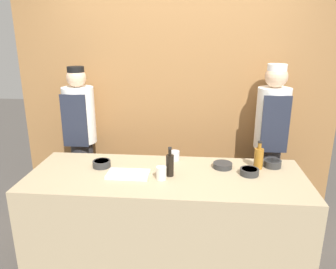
{
  "coord_description": "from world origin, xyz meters",
  "views": [
    {
      "loc": [
        0.22,
        -2.35,
        1.96
      ],
      "look_at": [
        0.0,
        0.16,
        1.16
      ],
      "focal_mm": 35.0,
      "sensor_mm": 36.0,
      "label": 1
    }
  ],
  "objects_px": {
    "cup_steel": "(175,156)",
    "chef_left": "(81,139)",
    "sauce_bowl_brown": "(272,163)",
    "sauce_bowl_red": "(249,171)",
    "chef_right": "(270,142)",
    "cutting_board": "(128,174)",
    "bottle_amber": "(259,158)",
    "sauce_bowl_yellow": "(102,163)",
    "cup_cream": "(161,173)",
    "bottle_soy": "(170,165)",
    "sauce_bowl_green": "(223,165)"
  },
  "relations": [
    {
      "from": "cutting_board",
      "to": "chef_left",
      "type": "relative_size",
      "value": 0.2
    },
    {
      "from": "sauce_bowl_yellow",
      "to": "cutting_board",
      "type": "relative_size",
      "value": 0.45
    },
    {
      "from": "cup_steel",
      "to": "cup_cream",
      "type": "distance_m",
      "value": 0.41
    },
    {
      "from": "sauce_bowl_green",
      "to": "cup_steel",
      "type": "distance_m",
      "value": 0.43
    },
    {
      "from": "sauce_bowl_yellow",
      "to": "sauce_bowl_red",
      "type": "bearing_deg",
      "value": -2.49
    },
    {
      "from": "sauce_bowl_brown",
      "to": "sauce_bowl_yellow",
      "type": "distance_m",
      "value": 1.42
    },
    {
      "from": "sauce_bowl_green",
      "to": "cup_cream",
      "type": "xyz_separation_m",
      "value": [
        -0.48,
        -0.26,
        0.03
      ]
    },
    {
      "from": "bottle_soy",
      "to": "bottle_amber",
      "type": "height_order",
      "value": "same"
    },
    {
      "from": "sauce_bowl_red",
      "to": "bottle_amber",
      "type": "relative_size",
      "value": 0.63
    },
    {
      "from": "cup_steel",
      "to": "chef_left",
      "type": "relative_size",
      "value": 0.05
    },
    {
      "from": "cutting_board",
      "to": "bottle_soy",
      "type": "xyz_separation_m",
      "value": [
        0.33,
        0.02,
        0.08
      ]
    },
    {
      "from": "sauce_bowl_brown",
      "to": "cutting_board",
      "type": "relative_size",
      "value": 0.44
    },
    {
      "from": "chef_left",
      "to": "chef_right",
      "type": "relative_size",
      "value": 0.98
    },
    {
      "from": "sauce_bowl_yellow",
      "to": "bottle_soy",
      "type": "height_order",
      "value": "bottle_soy"
    },
    {
      "from": "sauce_bowl_brown",
      "to": "chef_left",
      "type": "bearing_deg",
      "value": 164.1
    },
    {
      "from": "sauce_bowl_yellow",
      "to": "bottle_amber",
      "type": "xyz_separation_m",
      "value": [
        1.29,
        0.09,
        0.06
      ]
    },
    {
      "from": "cutting_board",
      "to": "chef_right",
      "type": "xyz_separation_m",
      "value": [
        1.25,
        0.79,
        0.03
      ]
    },
    {
      "from": "sauce_bowl_green",
      "to": "cutting_board",
      "type": "bearing_deg",
      "value": -163.92
    },
    {
      "from": "cup_steel",
      "to": "bottle_soy",
      "type": "bearing_deg",
      "value": -92.7
    },
    {
      "from": "sauce_bowl_brown",
      "to": "chef_right",
      "type": "relative_size",
      "value": 0.09
    },
    {
      "from": "sauce_bowl_brown",
      "to": "chef_left",
      "type": "height_order",
      "value": "chef_left"
    },
    {
      "from": "cup_steel",
      "to": "chef_left",
      "type": "bearing_deg",
      "value": 156.14
    },
    {
      "from": "sauce_bowl_green",
      "to": "cup_cream",
      "type": "bearing_deg",
      "value": -151.23
    },
    {
      "from": "sauce_bowl_red",
      "to": "sauce_bowl_green",
      "type": "distance_m",
      "value": 0.23
    },
    {
      "from": "bottle_soy",
      "to": "bottle_amber",
      "type": "relative_size",
      "value": 1.0
    },
    {
      "from": "sauce_bowl_red",
      "to": "chef_right",
      "type": "xyz_separation_m",
      "value": [
        0.3,
        0.7,
        0.01
      ]
    },
    {
      "from": "sauce_bowl_green",
      "to": "chef_right",
      "type": "distance_m",
      "value": 0.76
    },
    {
      "from": "chef_left",
      "to": "bottle_soy",
      "type": "bearing_deg",
      "value": -38.13
    },
    {
      "from": "bottle_amber",
      "to": "cup_steel",
      "type": "bearing_deg",
      "value": 170.17
    },
    {
      "from": "cutting_board",
      "to": "bottle_amber",
      "type": "bearing_deg",
      "value": 12.7
    },
    {
      "from": "sauce_bowl_red",
      "to": "cutting_board",
      "type": "relative_size",
      "value": 0.45
    },
    {
      "from": "bottle_soy",
      "to": "sauce_bowl_brown",
      "type": "bearing_deg",
      "value": 16.84
    },
    {
      "from": "cup_steel",
      "to": "chef_right",
      "type": "height_order",
      "value": "chef_right"
    },
    {
      "from": "sauce_bowl_brown",
      "to": "bottle_amber",
      "type": "distance_m",
      "value": 0.14
    },
    {
      "from": "sauce_bowl_yellow",
      "to": "cup_steel",
      "type": "xyz_separation_m",
      "value": [
        0.59,
        0.21,
        0.01
      ]
    },
    {
      "from": "cutting_board",
      "to": "cup_steel",
      "type": "relative_size",
      "value": 3.93
    },
    {
      "from": "sauce_bowl_yellow",
      "to": "cup_cream",
      "type": "xyz_separation_m",
      "value": [
        0.52,
        -0.2,
        0.02
      ]
    },
    {
      "from": "cup_cream",
      "to": "cup_steel",
      "type": "bearing_deg",
      "value": 79.48
    },
    {
      "from": "sauce_bowl_brown",
      "to": "cup_steel",
      "type": "height_order",
      "value": "cup_steel"
    },
    {
      "from": "cup_steel",
      "to": "chef_right",
      "type": "distance_m",
      "value": 1.01
    },
    {
      "from": "cutting_board",
      "to": "sauce_bowl_red",
      "type": "bearing_deg",
      "value": 5.72
    },
    {
      "from": "sauce_bowl_brown",
      "to": "sauce_bowl_green",
      "type": "bearing_deg",
      "value": -171.47
    },
    {
      "from": "chef_left",
      "to": "sauce_bowl_yellow",
      "type": "bearing_deg",
      "value": -58.19
    },
    {
      "from": "sauce_bowl_green",
      "to": "cutting_board",
      "type": "xyz_separation_m",
      "value": [
        -0.75,
        -0.22,
        -0.01
      ]
    },
    {
      "from": "sauce_bowl_brown",
      "to": "cutting_board",
      "type": "bearing_deg",
      "value": -166.56
    },
    {
      "from": "sauce_bowl_brown",
      "to": "chef_left",
      "type": "xyz_separation_m",
      "value": [
        -1.82,
        0.52,
        -0.02
      ]
    },
    {
      "from": "sauce_bowl_red",
      "to": "sauce_bowl_yellow",
      "type": "relative_size",
      "value": 1.0
    },
    {
      "from": "sauce_bowl_yellow",
      "to": "cup_cream",
      "type": "distance_m",
      "value": 0.56
    },
    {
      "from": "sauce_bowl_red",
      "to": "cutting_board",
      "type": "xyz_separation_m",
      "value": [
        -0.95,
        -0.09,
        -0.02
      ]
    },
    {
      "from": "sauce_bowl_red",
      "to": "bottle_soy",
      "type": "height_order",
      "value": "bottle_soy"
    }
  ]
}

